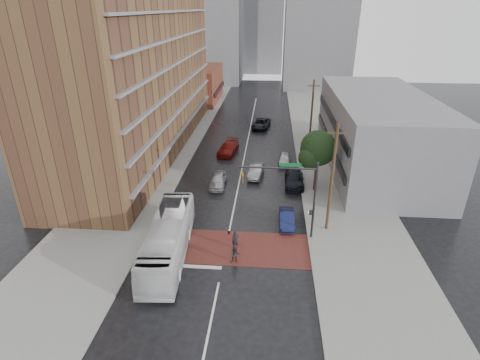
# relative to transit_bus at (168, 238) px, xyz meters

# --- Properties ---
(ground) EXTENTS (160.00, 160.00, 0.00)m
(ground) POSITION_rel_transit_bus_xyz_m (4.46, 1.00, -1.63)
(ground) COLOR black
(ground) RESTS_ON ground
(crosswalk) EXTENTS (14.00, 5.00, 0.02)m
(crosswalk) POSITION_rel_transit_bus_xyz_m (4.46, 1.50, -1.62)
(crosswalk) COLOR maroon
(crosswalk) RESTS_ON ground
(sidewalk_west) EXTENTS (9.00, 90.00, 0.15)m
(sidewalk_west) POSITION_rel_transit_bus_xyz_m (-7.04, 26.00, -1.55)
(sidewalk_west) COLOR gray
(sidewalk_west) RESTS_ON ground
(sidewalk_east) EXTENTS (9.00, 90.00, 0.15)m
(sidewalk_east) POSITION_rel_transit_bus_xyz_m (15.96, 26.00, -1.55)
(sidewalk_east) COLOR gray
(sidewalk_east) RESTS_ON ground
(apartment_block) EXTENTS (10.00, 44.00, 28.00)m
(apartment_block) POSITION_rel_transit_bus_xyz_m (-9.54, 25.00, 12.37)
(apartment_block) COLOR brown
(apartment_block) RESTS_ON ground
(storefront_west) EXTENTS (8.00, 16.00, 7.00)m
(storefront_west) POSITION_rel_transit_bus_xyz_m (-7.54, 55.00, 1.87)
(storefront_west) COLOR brown
(storefront_west) RESTS_ON ground
(building_east) EXTENTS (11.00, 26.00, 9.00)m
(building_east) POSITION_rel_transit_bus_xyz_m (20.96, 21.00, 2.87)
(building_east) COLOR gray
(building_east) RESTS_ON ground
(distant_tower_west) EXTENTS (18.00, 16.00, 32.00)m
(distant_tower_west) POSITION_rel_transit_bus_xyz_m (-9.54, 79.00, 14.37)
(distant_tower_west) COLOR gray
(distant_tower_west) RESTS_ON ground
(distant_tower_east) EXTENTS (16.00, 14.00, 36.00)m
(distant_tower_east) POSITION_rel_transit_bus_xyz_m (18.46, 73.00, 16.37)
(distant_tower_east) COLOR gray
(distant_tower_east) RESTS_ON ground
(distant_tower_center) EXTENTS (12.00, 10.00, 24.00)m
(distant_tower_center) POSITION_rel_transit_bus_xyz_m (4.46, 96.00, 10.37)
(distant_tower_center) COLOR gray
(distant_tower_center) RESTS_ON ground
(street_tree) EXTENTS (4.20, 4.10, 6.90)m
(street_tree) POSITION_rel_transit_bus_xyz_m (12.98, 13.03, 3.11)
(street_tree) COLOR #332319
(street_tree) RESTS_ON ground
(signal_mast) EXTENTS (6.50, 0.30, 7.20)m
(signal_mast) POSITION_rel_transit_bus_xyz_m (10.31, 3.50, 3.11)
(signal_mast) COLOR #2D2D33
(signal_mast) RESTS_ON ground
(utility_pole_near) EXTENTS (1.60, 0.26, 10.00)m
(utility_pole_near) POSITION_rel_transit_bus_xyz_m (13.26, 5.00, 3.51)
(utility_pole_near) COLOR #473321
(utility_pole_near) RESTS_ON ground
(utility_pole_far) EXTENTS (1.60, 0.26, 10.00)m
(utility_pole_far) POSITION_rel_transit_bus_xyz_m (13.26, 25.00, 3.51)
(utility_pole_far) COLOR #473321
(utility_pole_far) RESTS_ON ground
(transit_bus) EXTENTS (3.60, 11.85, 3.25)m
(transit_bus) POSITION_rel_transit_bus_xyz_m (0.00, 0.00, 0.00)
(transit_bus) COLOR silver
(transit_bus) RESTS_ON ground
(pedestrian_a) EXTENTS (0.64, 0.46, 1.65)m
(pedestrian_a) POSITION_rel_transit_bus_xyz_m (5.28, 1.43, -0.80)
(pedestrian_a) COLOR black
(pedestrian_a) RESTS_ON ground
(pedestrian_b) EXTENTS (0.76, 0.62, 1.48)m
(pedestrian_b) POSITION_rel_transit_bus_xyz_m (5.43, -0.50, -0.89)
(pedestrian_b) COLOR #272226
(pedestrian_b) RESTS_ON ground
(car_travel_a) EXTENTS (1.80, 4.34, 1.47)m
(car_travel_a) POSITION_rel_transit_bus_xyz_m (2.15, 13.25, -0.89)
(car_travel_a) COLOR #AEAFB6
(car_travel_a) RESTS_ON ground
(car_travel_b) EXTENTS (1.96, 4.38, 1.40)m
(car_travel_b) POSITION_rel_transit_bus_xyz_m (6.32, 16.33, -0.93)
(car_travel_b) COLOR #9A9BA1
(car_travel_b) RESTS_ON ground
(car_travel_c) EXTENTS (2.93, 5.57, 1.54)m
(car_travel_c) POSITION_rel_transit_bus_xyz_m (2.13, 23.77, -0.86)
(car_travel_c) COLOR maroon
(car_travel_c) RESTS_ON ground
(suv_travel) EXTENTS (3.34, 5.71, 1.49)m
(suv_travel) POSITION_rel_transit_bus_xyz_m (6.27, 36.12, -0.88)
(suv_travel) COLOR black
(suv_travel) RESTS_ON ground
(car_parked_near) EXTENTS (1.43, 3.86, 1.26)m
(car_parked_near) POSITION_rel_transit_bus_xyz_m (9.66, 5.58, -1.00)
(car_parked_near) COLOR #131942
(car_parked_near) RESTS_ON ground
(car_parked_mid) EXTENTS (2.18, 5.25, 1.52)m
(car_parked_mid) POSITION_rel_transit_bus_xyz_m (10.76, 14.36, -0.87)
(car_parked_mid) COLOR black
(car_parked_mid) RESTS_ON ground
(car_parked_far) EXTENTS (1.79, 3.81, 1.26)m
(car_parked_far) POSITION_rel_transit_bus_xyz_m (9.82, 20.73, -1.00)
(car_parked_far) COLOR #B9BBC2
(car_parked_far) RESTS_ON ground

